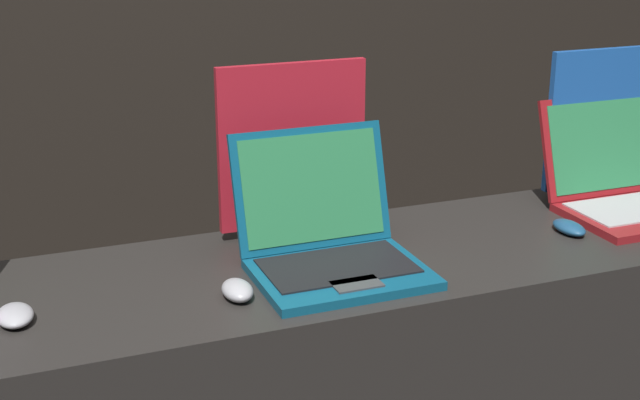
% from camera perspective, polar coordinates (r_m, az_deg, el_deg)
% --- Properties ---
extents(mouse_front, '(0.07, 0.10, 0.03)m').
position_cam_1_polar(mouse_front, '(1.83, -18.94, -6.99)').
color(mouse_front, '#B2B2B7').
rests_on(mouse_front, display_counter).
extents(laptop_middle, '(0.37, 0.37, 0.29)m').
position_cam_1_polar(laptop_middle, '(1.97, 0.59, -2.52)').
color(laptop_middle, '#0F5170').
rests_on(laptop_middle, display_counter).
extents(mouse_middle, '(0.06, 0.10, 0.04)m').
position_cam_1_polar(mouse_middle, '(1.84, -5.31, -5.77)').
color(mouse_middle, '#B2B2B7').
rests_on(mouse_middle, display_counter).
extents(promo_stand_middle, '(0.37, 0.07, 0.42)m').
position_cam_1_polar(promo_stand_middle, '(2.13, -1.77, 2.97)').
color(promo_stand_middle, black).
rests_on(promo_stand_middle, display_counter).
extents(laptop_back, '(0.38, 0.36, 0.28)m').
position_cam_1_polar(laptop_back, '(2.46, 19.04, 0.84)').
color(laptop_back, maroon).
rests_on(laptop_back, display_counter).
extents(mouse_back, '(0.06, 0.11, 0.03)m').
position_cam_1_polar(mouse_back, '(2.27, 15.65, -1.70)').
color(mouse_back, navy).
rests_on(mouse_back, display_counter).
extents(promo_stand_back, '(0.30, 0.07, 0.40)m').
position_cam_1_polar(promo_stand_back, '(2.54, 17.20, 4.53)').
color(promo_stand_back, black).
rests_on(promo_stand_back, display_counter).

